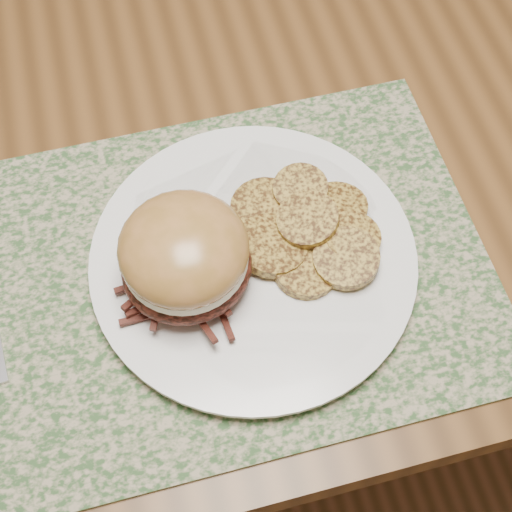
{
  "coord_description": "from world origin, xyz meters",
  "views": [
    {
      "loc": [
        0.05,
        -0.53,
        1.29
      ],
      "look_at": [
        0.12,
        -0.27,
        0.79
      ],
      "focal_mm": 50.0,
      "sensor_mm": 36.0,
      "label": 1
    }
  ],
  "objects": [
    {
      "name": "dinner_plate",
      "position": [
        0.12,
        -0.26,
        0.76
      ],
      "size": [
        0.26,
        0.26,
        0.02
      ],
      "primitive_type": "cylinder",
      "color": "white",
      "rests_on": "placemat"
    },
    {
      "name": "pork_sandwich",
      "position": [
        0.06,
        -0.26,
        0.81
      ],
      "size": [
        0.12,
        0.11,
        0.08
      ],
      "rotation": [
        0.0,
        0.0,
        0.14
      ],
      "color": "black",
      "rests_on": "dinner_plate"
    },
    {
      "name": "placemat",
      "position": [
        0.09,
        -0.26,
        0.75
      ],
      "size": [
        0.45,
        0.33,
        0.0
      ],
      "primitive_type": "cube",
      "color": "#32532A",
      "rests_on": "dining_table"
    },
    {
      "name": "roasted_potatoes",
      "position": [
        0.17,
        -0.25,
        0.78
      ],
      "size": [
        0.14,
        0.14,
        0.03
      ],
      "color": "#AA8732",
      "rests_on": "dinner_plate"
    },
    {
      "name": "dining_table",
      "position": [
        0.0,
        0.0,
        0.67
      ],
      "size": [
        1.5,
        0.9,
        0.75
      ],
      "color": "brown",
      "rests_on": "ground"
    },
    {
      "name": "ground",
      "position": [
        0.0,
        0.0,
        0.0
      ],
      "size": [
        3.5,
        3.5,
        0.0
      ],
      "primitive_type": "plane",
      "color": "brown",
      "rests_on": "ground"
    }
  ]
}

